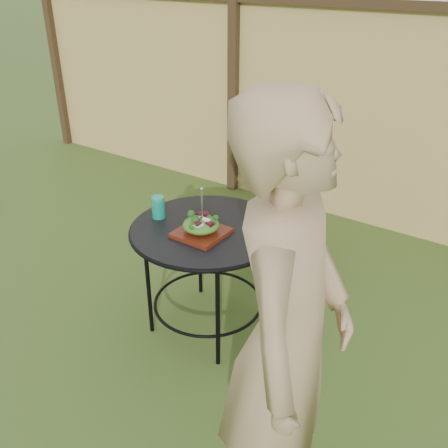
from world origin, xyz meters
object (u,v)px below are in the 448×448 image
at_px(patio_chair, 282,201).
at_px(salad_plate, 201,233).
at_px(diner, 286,344).
at_px(patio_table, 207,247).

height_order(patio_chair, salad_plate, patio_chair).
relative_size(patio_chair, diner, 0.52).
distance_m(diner, salad_plate, 1.21).
distance_m(patio_table, diner, 1.32).
height_order(patio_table, patio_chair, patio_chair).
height_order(patio_table, salad_plate, salad_plate).
bearing_deg(patio_chair, patio_table, -88.45).
bearing_deg(patio_chair, salad_plate, -87.15).
relative_size(patio_table, patio_chair, 0.97).
bearing_deg(patio_chair, diner, -61.46).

